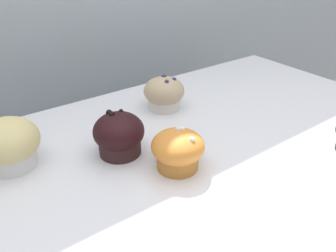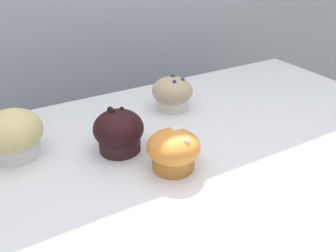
{
  "view_description": "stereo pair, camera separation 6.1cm",
  "coord_description": "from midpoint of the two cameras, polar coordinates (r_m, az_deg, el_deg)",
  "views": [
    {
      "loc": [
        -0.39,
        -0.4,
        1.26
      ],
      "look_at": [
        -0.08,
        0.03,
        0.96
      ],
      "focal_mm": 35.0,
      "sensor_mm": 36.0,
      "label": 1
    },
    {
      "loc": [
        -0.33,
        -0.43,
        1.26
      ],
      "look_at": [
        -0.08,
        0.03,
        0.96
      ],
      "focal_mm": 35.0,
      "sensor_mm": 36.0,
      "label": 2
    }
  ],
  "objects": [
    {
      "name": "wall_back",
      "position": [
        1.14,
        -15.62,
        10.07
      ],
      "size": [
        3.2,
        0.1,
        1.8
      ],
      "primitive_type": "cube",
      "color": "#A8B2B7",
      "rests_on": "ground"
    },
    {
      "name": "muffin_back_left",
      "position": [
        0.56,
        -1.41,
        -4.21
      ],
      "size": [
        0.09,
        0.09,
        0.07
      ],
      "color": "#C27731",
      "rests_on": "display_counter"
    },
    {
      "name": "muffin_back_right",
      "position": [
        0.63,
        -28.52,
        -2.87
      ],
      "size": [
        0.11,
        0.11,
        0.09
      ],
      "color": "white",
      "rests_on": "display_counter"
    },
    {
      "name": "muffin_front_left",
      "position": [
        0.6,
        -11.4,
        -1.56
      ],
      "size": [
        0.09,
        0.09,
        0.08
      ],
      "color": "#321B1B",
      "rests_on": "display_counter"
    },
    {
      "name": "muffin_front_right",
      "position": [
        0.76,
        -2.99,
        5.66
      ],
      "size": [
        0.09,
        0.09,
        0.08
      ],
      "color": "silver",
      "rests_on": "display_counter"
    }
  ]
}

